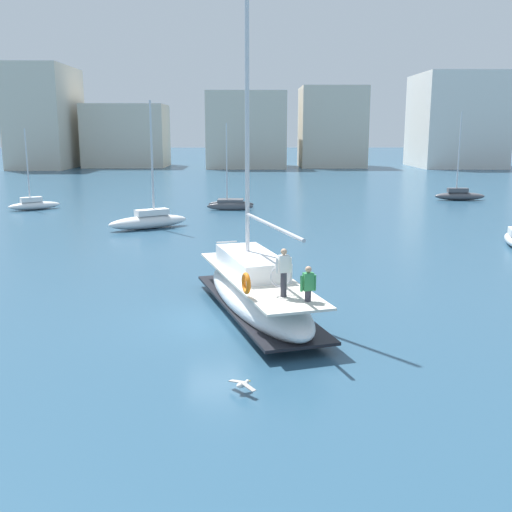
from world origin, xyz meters
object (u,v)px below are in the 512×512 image
Objects in this scene: moored_cutter_right at (230,203)px; moored_ketch_distant at (459,194)px; seagull at (242,384)px; moored_cutter_left at (34,204)px; main_sailboat at (256,290)px; moored_sloop_near at (149,220)px.

moored_ketch_distant is (21.84, 6.17, 0.03)m from moored_cutter_right.
seagull is at bearing -88.02° from moored_cutter_right.
moored_cutter_left is at bearing -179.46° from moored_cutter_right.
main_sailboat is 2.07× the size of moored_cutter_left.
moored_sloop_near is (-7.08, 19.60, -0.31)m from main_sailboat.
moored_ketch_distant is at bearing 64.27° from seagull.
main_sailboat is at bearing -70.15° from moored_sloop_near.
moored_ketch_distant is at bearing 60.74° from main_sailboat.
moored_cutter_left is at bearing 116.25° from seagull.
moored_cutter_right is (16.67, 0.16, 0.03)m from moored_cutter_left.
moored_cutter_right is 22.69m from moored_ketch_distant.
moored_sloop_near is 1.27× the size of moored_cutter_left.
moored_ketch_distant is 47.39m from seagull.
moored_sloop_near is at bearing 109.85° from main_sailboat.
main_sailboat is 1.69× the size of moored_ketch_distant.
moored_cutter_right is at bearing 62.15° from moored_sloop_near.
main_sailboat is at bearing -86.67° from moored_cutter_right.
seagull is at bearing -63.75° from moored_cutter_left.
seagull is (-0.47, -6.80, -0.67)m from main_sailboat.
moored_cutter_right is 9.33× the size of seagull.
moored_sloop_near is 15.09m from moored_cutter_left.
moored_ketch_distant is 10.74× the size of seagull.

